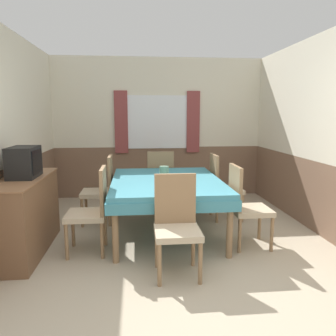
# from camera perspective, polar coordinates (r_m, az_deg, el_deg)

# --- Properties ---
(ground_plane) EXTENTS (16.00, 16.00, 0.00)m
(ground_plane) POSITION_cam_1_polar(r_m,az_deg,el_deg) (2.98, 3.85, -22.43)
(ground_plane) COLOR tan
(wall_back) EXTENTS (4.28, 0.09, 2.60)m
(wall_back) POSITION_cam_1_polar(r_m,az_deg,el_deg) (6.23, -1.65, 6.96)
(wall_back) COLOR silver
(wall_back) RESTS_ON ground_plane
(wall_left) EXTENTS (0.05, 4.09, 2.60)m
(wall_left) POSITION_cam_1_polar(r_m,az_deg,el_deg) (4.61, -25.13, 5.13)
(wall_left) COLOR silver
(wall_left) RESTS_ON ground_plane
(wall_right) EXTENTS (0.05, 4.09, 2.60)m
(wall_right) POSITION_cam_1_polar(r_m,az_deg,el_deg) (4.97, 23.37, 5.50)
(wall_right) COLOR silver
(wall_right) RESTS_ON ground_plane
(dining_table) EXTENTS (1.43, 1.85, 0.73)m
(dining_table) POSITION_cam_1_polar(r_m,az_deg,el_deg) (4.29, -0.30, -3.29)
(dining_table) COLOR teal
(dining_table) RESTS_ON ground_plane
(chair_right_far) EXTENTS (0.44, 0.44, 0.98)m
(chair_right_far) POSITION_cam_1_polar(r_m,az_deg,el_deg) (4.97, 9.36, -2.92)
(chair_right_far) COLOR #93704C
(chair_right_far) RESTS_ON ground_plane
(chair_left_far) EXTENTS (0.44, 0.44, 0.98)m
(chair_left_far) POSITION_cam_1_polar(r_m,az_deg,el_deg) (4.83, -11.42, -3.34)
(chair_left_far) COLOR #93704C
(chair_left_far) RESTS_ON ground_plane
(chair_head_near) EXTENTS (0.44, 0.44, 0.98)m
(chair_head_near) POSITION_cam_1_polar(r_m,az_deg,el_deg) (3.27, 1.51, -9.38)
(chair_head_near) COLOR #93704C
(chair_head_near) RESTS_ON ground_plane
(chair_left_near) EXTENTS (0.44, 0.44, 0.98)m
(chair_left_near) POSITION_cam_1_polar(r_m,az_deg,el_deg) (3.82, -13.00, -6.82)
(chair_left_near) COLOR #93704C
(chair_left_near) RESTS_ON ground_plane
(chair_head_window) EXTENTS (0.44, 0.44, 0.98)m
(chair_head_window) POSITION_cam_1_polar(r_m,az_deg,el_deg) (5.38, -1.38, -1.86)
(chair_head_window) COLOR #93704C
(chair_head_window) RESTS_ON ground_plane
(chair_right_near) EXTENTS (0.44, 0.44, 0.98)m
(chair_right_near) POSITION_cam_1_polar(r_m,az_deg,el_deg) (4.00, 13.26, -6.11)
(chair_right_near) COLOR #93704C
(chair_right_near) RESTS_ON ground_plane
(sideboard) EXTENTS (0.46, 1.36, 0.87)m
(sideboard) POSITION_cam_1_polar(r_m,az_deg,el_deg) (4.09, -23.66, -7.46)
(sideboard) COLOR brown
(sideboard) RESTS_ON ground_plane
(tv) EXTENTS (0.29, 0.43, 0.35)m
(tv) POSITION_cam_1_polar(r_m,az_deg,el_deg) (3.98, -23.78, 0.94)
(tv) COLOR black
(tv) RESTS_ON sideboard
(vase) EXTENTS (0.12, 0.12, 0.17)m
(vase) POSITION_cam_1_polar(r_m,az_deg,el_deg) (4.25, -0.68, -0.84)
(vase) COLOR slate
(vase) RESTS_ON dining_table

